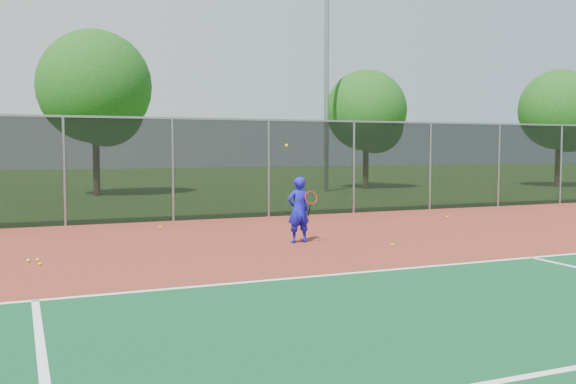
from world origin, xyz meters
The scene contains 13 objects.
court_apron centered at (0.00, 2.00, 0.01)m, with size 30.00×20.00×0.02m, color maroon.
fence_back centered at (0.00, 12.00, 1.56)m, with size 30.00×0.06×3.03m.
tennis_player centered at (-1.36, 6.63, 0.77)m, with size 0.59×0.61×2.23m.
practice_ball_0 centered at (-6.87, 6.33, 0.06)m, with size 0.07×0.07×0.07m, color #C6D218.
practice_ball_2 centered at (-7.03, 6.32, 0.06)m, with size 0.07×0.07×0.07m, color #C6D218.
practice_ball_3 centered at (-3.73, 10.34, 0.06)m, with size 0.07×0.07×0.07m, color #C6D218.
practice_ball_4 centered at (-6.85, 5.87, 0.06)m, with size 0.07×0.07×0.07m, color #C6D218.
practice_ball_6 centered at (0.30, 5.32, 0.06)m, with size 0.07×0.07×0.07m, color #C6D218.
practice_ball_8 centered at (4.89, 9.51, 0.06)m, with size 0.07×0.07×0.07m, color #C6D218.
floodlight_n centered at (6.77, 21.66, 7.43)m, with size 0.90×0.40×13.28m.
tree_back_left centered at (-3.82, 23.15, 4.63)m, with size 5.02×5.02×7.37m.
tree_back_mid centered at (9.80, 22.84, 3.90)m, with size 4.23×4.23×6.21m.
tree_back_right centered at (20.25, 20.01, 4.01)m, with size 4.35×4.35×6.39m.
Camera 1 is at (-7.18, -6.53, 2.18)m, focal length 40.00 mm.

